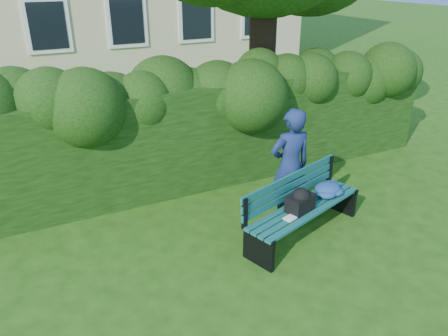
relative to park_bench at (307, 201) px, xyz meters
name	(u,v)px	position (x,y,z in m)	size (l,w,h in m)	color
ground	(243,245)	(-1.00, 0.09, -0.50)	(80.00, 80.00, 0.00)	#1D470F
hedge	(183,136)	(-1.00, 2.29, 0.40)	(10.00, 1.00, 1.80)	black
park_bench	(307,201)	(0.00, 0.00, 0.00)	(2.13, 1.16, 0.89)	#0D4043
man_reading	(290,166)	(-0.05, 0.42, 0.39)	(0.65, 0.43, 1.78)	navy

